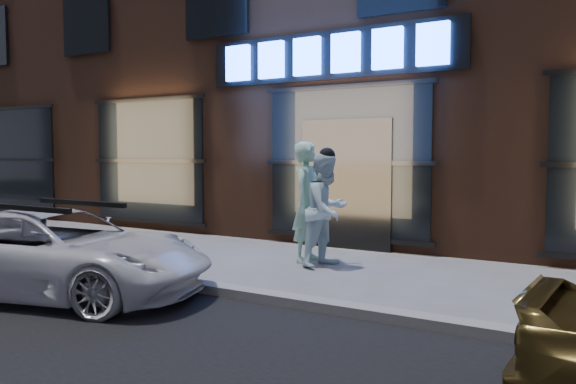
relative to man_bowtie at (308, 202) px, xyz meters
The scene contains 6 objects.
ground 2.65m from the man_bowtie, 89.99° to the right, with size 90.00×90.00×0.00m, color slate.
curb 2.63m from the man_bowtie, 89.99° to the right, with size 60.00×0.25×0.12m, color gray.
storefront_building 6.92m from the man_bowtie, 90.00° to the left, with size 30.20×8.28×10.30m.
man_bowtie is the anchor object (origin of this frame).
man_cap 0.48m from the man_bowtie, 23.52° to the right, with size 0.87×0.68×1.78m, color white.
white_suv 3.94m from the man_bowtie, 114.82° to the right, with size 1.80×3.90×1.08m, color white.
Camera 1 is at (4.36, -5.56, 1.78)m, focal length 35.00 mm.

